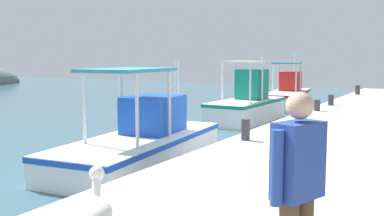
# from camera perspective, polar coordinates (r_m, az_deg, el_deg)

# --- Properties ---
(fishing_boat_second) EXTENTS (6.14, 2.75, 2.66)m
(fishing_boat_second) POSITION_cam_1_polar(r_m,az_deg,el_deg) (11.52, -6.48, -4.21)
(fishing_boat_second) COLOR white
(fishing_boat_second) RESTS_ON ground
(fishing_boat_third) EXTENTS (4.68, 1.87, 2.81)m
(fishing_boat_third) POSITION_cam_1_polar(r_m,az_deg,el_deg) (18.87, 7.16, 0.48)
(fishing_boat_third) COLOR white
(fishing_boat_third) RESTS_ON ground
(fishing_boat_fourth) EXTENTS (5.61, 2.46, 2.94)m
(fishing_boat_fourth) POSITION_cam_1_polar(r_m,az_deg,el_deg) (24.51, 12.41, 1.64)
(fishing_boat_fourth) COLOR white
(fishing_boat_fourth) RESTS_ON ground
(pelican) EXTENTS (0.90, 0.72, 0.82)m
(pelican) POSITION_cam_1_polar(r_m,az_deg,el_deg) (4.54, -12.59, -13.35)
(pelican) COLOR tan
(pelican) RESTS_ON quay_pier
(fisherman_standing) EXTENTS (0.60, 0.37, 1.66)m
(fisherman_standing) POSITION_cam_1_polar(r_m,az_deg,el_deg) (3.70, 13.53, -9.54)
(fisherman_standing) COLOR #4C3823
(fisherman_standing) RESTS_ON quay_pier
(mooring_bollard_nearest) EXTENTS (0.21, 0.21, 0.50)m
(mooring_bollard_nearest) POSITION_cam_1_polar(r_m,az_deg,el_deg) (10.36, 6.96, -2.78)
(mooring_bollard_nearest) COLOR #333338
(mooring_bollard_nearest) RESTS_ON quay_pier
(mooring_bollard_second) EXTENTS (0.22, 0.22, 0.40)m
(mooring_bollard_second) POSITION_cam_1_polar(r_m,az_deg,el_deg) (16.47, 15.92, 0.33)
(mooring_bollard_second) COLOR #333338
(mooring_bollard_second) RESTS_ON quay_pier
(mooring_bollard_third) EXTENTS (0.23, 0.23, 0.43)m
(mooring_bollard_third) POSITION_cam_1_polar(r_m,az_deg,el_deg) (18.57, 17.58, 1.00)
(mooring_bollard_third) COLOR #333338
(mooring_bollard_third) RESTS_ON quay_pier
(mooring_bollard_fourth) EXTENTS (0.25, 0.25, 0.48)m
(mooring_bollard_fourth) POSITION_cam_1_polar(r_m,az_deg,el_deg) (24.43, 20.69, 2.22)
(mooring_bollard_fourth) COLOR #333338
(mooring_bollard_fourth) RESTS_ON quay_pier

